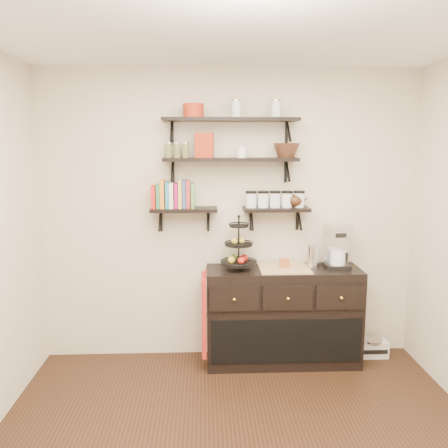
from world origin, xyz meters
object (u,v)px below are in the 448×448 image
(sideboard, at_px, (283,316))
(fruit_stand, at_px, (239,252))
(radio, at_px, (372,348))
(coffee_maker, at_px, (337,247))

(sideboard, relative_size, fruit_stand, 2.94)
(sideboard, xyz_separation_m, fruit_stand, (-0.41, 0.00, 0.61))
(sideboard, bearing_deg, radio, 4.38)
(fruit_stand, distance_m, coffee_maker, 0.90)
(sideboard, bearing_deg, coffee_maker, 3.18)
(radio, bearing_deg, sideboard, -175.97)
(sideboard, relative_size, radio, 4.74)
(fruit_stand, distance_m, radio, 1.62)
(sideboard, xyz_separation_m, coffee_maker, (0.49, 0.03, 0.64))
(coffee_maker, height_order, radio, coffee_maker)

